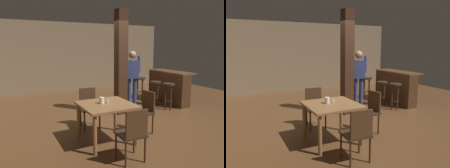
# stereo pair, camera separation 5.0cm
# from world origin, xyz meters

# --- Properties ---
(ground_plane) EXTENTS (10.80, 10.80, 0.00)m
(ground_plane) POSITION_xyz_m (0.00, 0.00, 0.00)
(ground_plane) COLOR brown
(wall_back) EXTENTS (8.00, 0.10, 2.80)m
(wall_back) POSITION_xyz_m (0.00, 4.50, 1.40)
(wall_back) COLOR #756047
(wall_back) RESTS_ON ground_plane
(pillar) EXTENTS (0.28, 0.28, 2.80)m
(pillar) POSITION_xyz_m (0.01, 0.73, 1.40)
(pillar) COLOR #382114
(pillar) RESTS_ON ground_plane
(dining_table) EXTENTS (0.99, 0.99, 0.76)m
(dining_table) POSITION_xyz_m (-1.14, -0.72, 0.64)
(dining_table) COLOR brown
(dining_table) RESTS_ON ground_plane
(chair_north) EXTENTS (0.46, 0.46, 0.89)m
(chair_north) POSITION_xyz_m (-1.15, 0.16, 0.51)
(chair_north) COLOR #2D2319
(chair_north) RESTS_ON ground_plane
(chair_south) EXTENTS (0.44, 0.44, 0.89)m
(chair_south) POSITION_xyz_m (-1.11, -1.63, 0.51)
(chair_south) COLOR #2D2319
(chair_south) RESTS_ON ground_plane
(chair_east) EXTENTS (0.46, 0.46, 0.89)m
(chair_east) POSITION_xyz_m (-0.22, -0.68, 0.51)
(chair_east) COLOR #2D2319
(chair_east) RESTS_ON ground_plane
(napkin_cup) EXTENTS (0.10, 0.10, 0.12)m
(napkin_cup) POSITION_xyz_m (-1.20, -0.66, 0.82)
(napkin_cup) COLOR silver
(napkin_cup) RESTS_ON dining_table
(salt_shaker) EXTENTS (0.03, 0.03, 0.09)m
(salt_shaker) POSITION_xyz_m (-1.10, -0.72, 0.80)
(salt_shaker) COLOR silver
(salt_shaker) RESTS_ON dining_table
(standing_person) EXTENTS (0.47, 0.31, 1.72)m
(standing_person) POSITION_xyz_m (0.42, 0.80, 1.00)
(standing_person) COLOR navy
(standing_person) RESTS_ON ground_plane
(bar_counter) EXTENTS (0.56, 1.61, 1.04)m
(bar_counter) POSITION_xyz_m (1.99, 1.04, 0.53)
(bar_counter) COLOR brown
(bar_counter) RESTS_ON ground_plane
(bar_stool_near) EXTENTS (0.34, 0.34, 0.78)m
(bar_stool_near) POSITION_xyz_m (1.43, 0.40, 0.58)
(bar_stool_near) COLOR #2D2319
(bar_stool_near) RESTS_ON ground_plane
(bar_stool_mid) EXTENTS (0.34, 0.34, 0.76)m
(bar_stool_mid) POSITION_xyz_m (1.41, 0.97, 0.56)
(bar_stool_mid) COLOR #2D2319
(bar_stool_mid) RESTS_ON ground_plane
(bar_stool_far) EXTENTS (0.38, 0.38, 0.78)m
(bar_stool_far) POSITION_xyz_m (1.38, 1.79, 0.59)
(bar_stool_far) COLOR #2D2319
(bar_stool_far) RESTS_ON ground_plane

